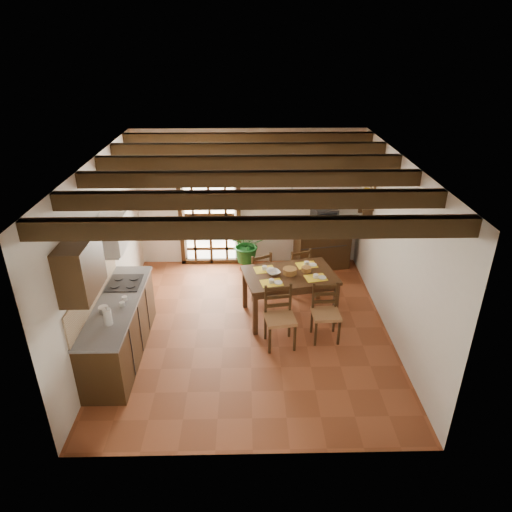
{
  "coord_description": "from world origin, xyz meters",
  "views": [
    {
      "loc": [
        -0.04,
        -6.25,
        4.42
      ],
      "look_at": [
        0.1,
        0.4,
        1.15
      ],
      "focal_mm": 32.0,
      "sensor_mm": 36.0,
      "label": 1
    }
  ],
  "objects_px": {
    "dining_table": "(289,279)",
    "potted_plant": "(248,244)",
    "chair_near_right": "(325,323)",
    "kitchen_counter": "(119,328)",
    "chair_far_left": "(258,282)",
    "crt_tv": "(324,217)",
    "pendant_lamp": "(292,199)",
    "chair_near_left": "(280,328)",
    "chair_far_right": "(296,277)",
    "sideboard": "(322,246)"
  },
  "relations": [
    {
      "from": "chair_far_right",
      "to": "sideboard",
      "type": "distance_m",
      "value": 1.19
    },
    {
      "from": "dining_table",
      "to": "chair_far_right",
      "type": "xyz_separation_m",
      "value": [
        0.21,
        0.82,
        -0.42
      ]
    },
    {
      "from": "chair_near_left",
      "to": "kitchen_counter",
      "type": "bearing_deg",
      "value": 176.35
    },
    {
      "from": "chair_near_right",
      "to": "sideboard",
      "type": "relative_size",
      "value": 0.85
    },
    {
      "from": "sideboard",
      "to": "potted_plant",
      "type": "bearing_deg",
      "value": 172.9
    },
    {
      "from": "sideboard",
      "to": "pendant_lamp",
      "type": "distance_m",
      "value": 2.5
    },
    {
      "from": "chair_far_left",
      "to": "sideboard",
      "type": "distance_m",
      "value": 1.78
    },
    {
      "from": "chair_far_right",
      "to": "crt_tv",
      "type": "distance_m",
      "value": 1.43
    },
    {
      "from": "dining_table",
      "to": "potted_plant",
      "type": "xyz_separation_m",
      "value": [
        -0.69,
        1.71,
        -0.14
      ]
    },
    {
      "from": "sideboard",
      "to": "chair_near_left",
      "type": "bearing_deg",
      "value": -122.63
    },
    {
      "from": "chair_far_right",
      "to": "pendant_lamp",
      "type": "relative_size",
      "value": 1.08
    },
    {
      "from": "chair_far_right",
      "to": "pendant_lamp",
      "type": "distance_m",
      "value": 1.94
    },
    {
      "from": "sideboard",
      "to": "potted_plant",
      "type": "distance_m",
      "value": 1.54
    },
    {
      "from": "kitchen_counter",
      "to": "chair_far_left",
      "type": "bearing_deg",
      "value": 38.71
    },
    {
      "from": "dining_table",
      "to": "pendant_lamp",
      "type": "xyz_separation_m",
      "value": [
        0.0,
        0.1,
        1.37
      ]
    },
    {
      "from": "chair_far_right",
      "to": "sideboard",
      "type": "relative_size",
      "value": 0.85
    },
    {
      "from": "chair_near_left",
      "to": "crt_tv",
      "type": "relative_size",
      "value": 1.85
    },
    {
      "from": "crt_tv",
      "to": "pendant_lamp",
      "type": "distance_m",
      "value": 2.14
    },
    {
      "from": "chair_far_left",
      "to": "chair_far_right",
      "type": "relative_size",
      "value": 0.99
    },
    {
      "from": "crt_tv",
      "to": "pendant_lamp",
      "type": "bearing_deg",
      "value": -128.54
    },
    {
      "from": "chair_far_right",
      "to": "crt_tv",
      "type": "relative_size",
      "value": 1.73
    },
    {
      "from": "sideboard",
      "to": "crt_tv",
      "type": "bearing_deg",
      "value": -100.96
    },
    {
      "from": "chair_far_left",
      "to": "pendant_lamp",
      "type": "xyz_separation_m",
      "value": [
        0.52,
        -0.57,
        1.79
      ]
    },
    {
      "from": "chair_near_left",
      "to": "chair_near_right",
      "type": "bearing_deg",
      "value": 3.45
    },
    {
      "from": "dining_table",
      "to": "chair_near_right",
      "type": "bearing_deg",
      "value": -63.84
    },
    {
      "from": "pendant_lamp",
      "to": "dining_table",
      "type": "bearing_deg",
      "value": -90.0
    },
    {
      "from": "dining_table",
      "to": "kitchen_counter",
      "type": "bearing_deg",
      "value": -170.52
    },
    {
      "from": "crt_tv",
      "to": "pendant_lamp",
      "type": "xyz_separation_m",
      "value": [
        -0.84,
        -1.71,
        0.97
      ]
    },
    {
      "from": "chair_far_left",
      "to": "dining_table",
      "type": "bearing_deg",
      "value": 101.54
    },
    {
      "from": "dining_table",
      "to": "chair_far_left",
      "type": "relative_size",
      "value": 1.82
    },
    {
      "from": "chair_far_left",
      "to": "chair_near_right",
      "type": "bearing_deg",
      "value": 101.72
    },
    {
      "from": "chair_far_left",
      "to": "sideboard",
      "type": "relative_size",
      "value": 0.84
    },
    {
      "from": "chair_far_right",
      "to": "sideboard",
      "type": "bearing_deg",
      "value": -142.27
    },
    {
      "from": "chair_near_right",
      "to": "sideboard",
      "type": "xyz_separation_m",
      "value": [
        0.32,
        2.49,
        0.17
      ]
    },
    {
      "from": "chair_far_right",
      "to": "chair_near_right",
      "type": "bearing_deg",
      "value": 81.48
    },
    {
      "from": "chair_far_right",
      "to": "pendant_lamp",
      "type": "xyz_separation_m",
      "value": [
        -0.21,
        -0.72,
        1.79
      ]
    },
    {
      "from": "sideboard",
      "to": "chair_far_left",
      "type": "bearing_deg",
      "value": -150.79
    },
    {
      "from": "dining_table",
      "to": "crt_tv",
      "type": "xyz_separation_m",
      "value": [
        0.84,
        1.81,
        0.4
      ]
    },
    {
      "from": "chair_far_right",
      "to": "chair_near_left",
      "type": "bearing_deg",
      "value": 55.4
    },
    {
      "from": "chair_far_right",
      "to": "chair_far_left",
      "type": "bearing_deg",
      "value": -8.55
    },
    {
      "from": "chair_near_right",
      "to": "pendant_lamp",
      "type": "relative_size",
      "value": 1.09
    },
    {
      "from": "chair_near_left",
      "to": "crt_tv",
      "type": "xyz_separation_m",
      "value": [
        1.05,
        2.63,
        0.8
      ]
    },
    {
      "from": "chair_near_left",
      "to": "pendant_lamp",
      "type": "relative_size",
      "value": 1.16
    },
    {
      "from": "chair_near_right",
      "to": "chair_far_right",
      "type": "relative_size",
      "value": 1.01
    },
    {
      "from": "dining_table",
      "to": "pendant_lamp",
      "type": "bearing_deg",
      "value": 78.39
    },
    {
      "from": "chair_near_right",
      "to": "chair_far_left",
      "type": "height_order",
      "value": "chair_near_right"
    },
    {
      "from": "chair_far_right",
      "to": "dining_table",
      "type": "bearing_deg",
      "value": 55.33
    },
    {
      "from": "chair_far_left",
      "to": "chair_near_left",
      "type": "bearing_deg",
      "value": 75.64
    },
    {
      "from": "chair_far_right",
      "to": "sideboard",
      "type": "xyz_separation_m",
      "value": [
        0.62,
        0.99,
        0.17
      ]
    },
    {
      "from": "potted_plant",
      "to": "crt_tv",
      "type": "bearing_deg",
      "value": 3.64
    }
  ]
}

